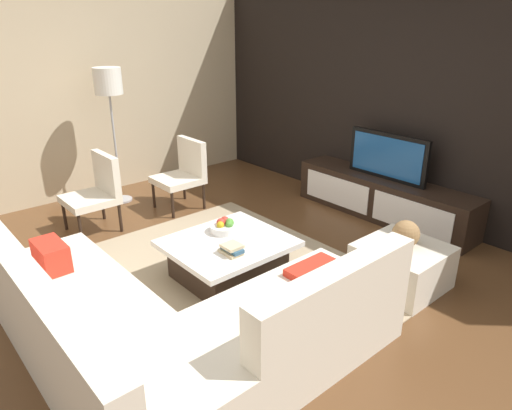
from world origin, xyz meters
TOP-DOWN VIEW (x-y plane):
  - ground_plane at (0.00, 0.00)m, footprint 14.00×14.00m
  - feature_wall_back at (0.00, 2.70)m, footprint 6.40×0.12m
  - side_wall_left at (-3.20, 0.20)m, footprint 0.12×5.20m
  - area_rug at (-0.10, 0.00)m, footprint 2.97×2.58m
  - media_console at (-0.00, 2.40)m, footprint 2.29×0.49m
  - television at (0.00, 2.40)m, footprint 1.03×0.06m
  - sectional_couch at (0.52, -0.91)m, footprint 2.52×2.30m
  - coffee_table at (-0.10, 0.10)m, footprint 0.94×1.06m
  - accent_chair_near at (-1.94, -0.33)m, footprint 0.55×0.54m
  - floor_lamp at (-2.62, 0.23)m, footprint 0.34×0.34m
  - ottoman at (1.04, 1.19)m, footprint 0.70×0.70m
  - fruit_bowl at (-0.28, 0.20)m, footprint 0.28×0.28m
  - accent_chair_far at (-1.88, 0.78)m, footprint 0.54×0.54m
  - decorative_ball at (1.04, 1.19)m, footprint 0.24×0.24m
  - book_stack at (0.12, -0.02)m, footprint 0.22×0.15m

SIDE VIEW (x-z plane):
  - ground_plane at x=0.00m, z-range 0.00..0.00m
  - area_rug at x=-0.10m, z-range 0.00..0.01m
  - ottoman at x=1.04m, z-range 0.00..0.40m
  - coffee_table at x=-0.10m, z-range 0.01..0.39m
  - media_console at x=0.00m, z-range 0.00..0.50m
  - sectional_couch at x=0.52m, z-range -0.13..0.69m
  - book_stack at x=0.12m, z-range 0.38..0.47m
  - fruit_bowl at x=-0.28m, z-range 0.37..0.50m
  - accent_chair_far at x=-1.88m, z-range 0.05..0.92m
  - accent_chair_near at x=-1.94m, z-range 0.05..0.92m
  - decorative_ball at x=1.04m, z-range 0.40..0.64m
  - television at x=0.00m, z-range 0.50..1.05m
  - feature_wall_back at x=0.00m, z-range 0.00..2.80m
  - side_wall_left at x=-3.20m, z-range 0.00..2.80m
  - floor_lamp at x=-2.62m, z-range 0.61..2.33m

